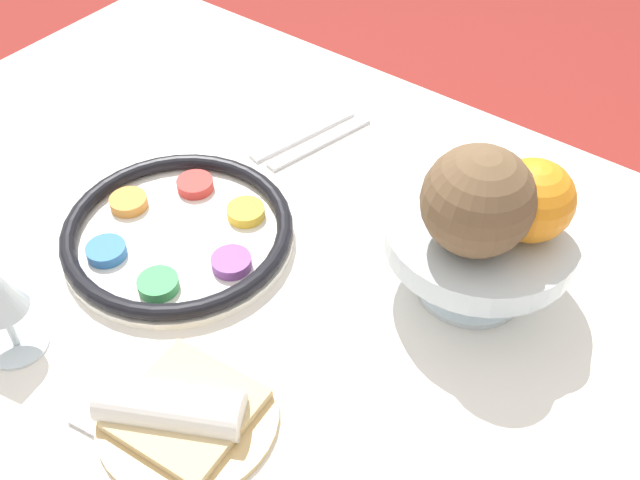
% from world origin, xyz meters
% --- Properties ---
extents(dining_table, '(1.27, 0.91, 0.76)m').
position_xyz_m(dining_table, '(0.00, 0.00, 0.38)').
color(dining_table, white).
rests_on(dining_table, ground_plane).
extents(seder_plate, '(0.29, 0.29, 0.03)m').
position_xyz_m(seder_plate, '(-0.10, -0.02, 0.77)').
color(seder_plate, white).
rests_on(seder_plate, dining_table).
extents(fruit_stand, '(0.21, 0.21, 0.10)m').
position_xyz_m(fruit_stand, '(0.23, 0.13, 0.84)').
color(fruit_stand, silver).
rests_on(fruit_stand, dining_table).
extents(orange_fruit, '(0.09, 0.09, 0.09)m').
position_xyz_m(orange_fruit, '(0.27, 0.15, 0.90)').
color(orange_fruit, orange).
rests_on(orange_fruit, fruit_stand).
extents(coconut, '(0.12, 0.12, 0.12)m').
position_xyz_m(coconut, '(0.23, 0.10, 0.92)').
color(coconut, brown).
rests_on(coconut, fruit_stand).
extents(bread_plate, '(0.18, 0.18, 0.02)m').
position_xyz_m(bread_plate, '(0.09, -0.20, 0.76)').
color(bread_plate, tan).
rests_on(bread_plate, dining_table).
extents(napkin_roll, '(0.15, 0.11, 0.05)m').
position_xyz_m(napkin_roll, '(0.08, -0.21, 0.78)').
color(napkin_roll, white).
rests_on(napkin_roll, dining_table).
extents(cup_near, '(0.06, 0.06, 0.06)m').
position_xyz_m(cup_near, '(0.21, 0.28, 0.79)').
color(cup_near, silver).
rests_on(cup_near, dining_table).
extents(fork_left, '(0.06, 0.18, 0.01)m').
position_xyz_m(fork_left, '(-0.11, 0.24, 0.76)').
color(fork_left, silver).
rests_on(fork_left, dining_table).
extents(fork_right, '(0.06, 0.18, 0.01)m').
position_xyz_m(fork_right, '(-0.08, 0.24, 0.76)').
color(fork_right, silver).
rests_on(fork_right, dining_table).
extents(spoon, '(0.16, 0.04, 0.01)m').
position_xyz_m(spoon, '(0.08, -0.25, 0.76)').
color(spoon, silver).
rests_on(spoon, dining_table).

